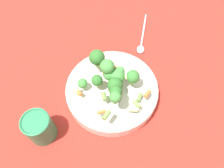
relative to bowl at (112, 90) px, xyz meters
The scene contains 5 objects.
ground_plane 0.02m from the bowl, ahead, with size 3.00×3.00×0.00m, color #B72D23.
bowl is the anchor object (origin of this frame).
pasta_salad 0.07m from the bowl, 35.16° to the right, with size 0.20×0.19×0.09m.
cup 0.23m from the bowl, 59.62° to the left, with size 0.08×0.08×0.09m.
spoon 0.25m from the bowl, 90.43° to the right, with size 0.07×0.19×0.01m.
Camera 1 is at (-0.14, 0.29, 0.60)m, focal length 35.00 mm.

